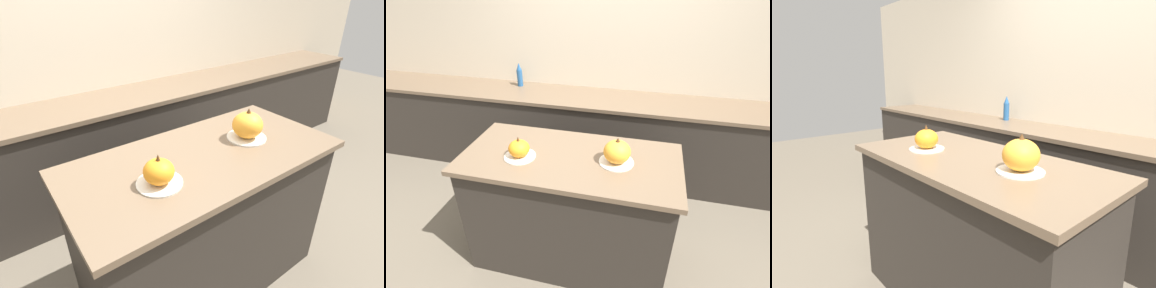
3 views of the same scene
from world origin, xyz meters
The scene contains 6 objects.
wall_back centered at (0.00, 1.54, 1.25)m, with size 8.00×0.06×2.50m.
kitchen_island centered at (0.00, 0.00, 0.47)m, with size 1.49×0.72×0.94m.
back_counter centered at (0.00, 1.21, 0.45)m, with size 6.00×0.60×0.90m.
pumpkin_cake_left centered at (-0.33, -0.08, 1.00)m, with size 0.21×0.21×0.15m.
pumpkin_cake_right centered at (0.31, 0.01, 1.02)m, with size 0.23×0.23×0.18m.
bottle_tall centered at (-0.95, 1.36, 1.03)m, with size 0.06×0.06×0.26m.
Camera 3 is at (1.14, -1.07, 1.39)m, focal length 28.00 mm.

